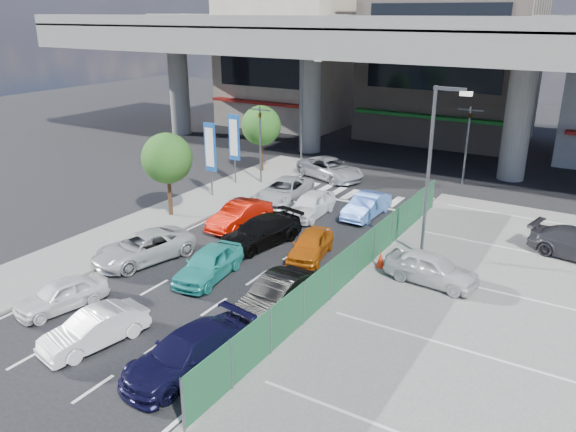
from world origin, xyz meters
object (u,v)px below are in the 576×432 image
Objects in this scene: van_white_back_left at (61,294)px; sedan_white_mid_left at (143,247)px; signboard_far at (234,140)px; tree_near at (167,158)px; wagon_silver_front_left at (284,191)px; crossing_wagon_silver at (330,169)px; hatch_black_mid_right at (277,295)px; taxi_orange_right at (311,245)px; kei_truck_front_right at (367,206)px; signboard_near at (210,149)px; street_lamp_left at (304,101)px; sedan_black_mid at (260,232)px; tree_far at (261,126)px; hatch_white_back_mid at (94,329)px; traffic_cone at (381,259)px; taxi_orange_left at (240,215)px; traffic_light_right at (469,126)px; street_lamp_right at (433,159)px; traffic_light_left at (260,126)px; taxi_teal_mid at (209,264)px; minivan_navy_back at (188,353)px; sedan_white_front_mid at (311,205)px; parked_sedan_white at (432,268)px.

sedan_white_mid_left is at bearing 109.53° from van_white_back_left.
signboard_far is 7.03m from tree_near.
wagon_silver_front_left is 0.97× the size of crossing_wagon_silver.
crossing_wagon_silver is (-6.63, 17.48, 0.02)m from hatch_black_mid_right.
taxi_orange_right is 8.44m from wagon_silver_front_left.
signboard_near is at bearing -167.93° from kei_truck_front_right.
crossing_wagon_silver is (3.56, -2.46, -4.06)m from street_lamp_left.
sedan_black_mid is at bearing -47.03° from signboard_far.
hatch_white_back_mid is at bearing -70.91° from tree_far.
taxi_orange_left is at bearing 173.88° from traffic_cone.
van_white_back_left is at bearing -76.32° from signboard_far.
tree_near is 1.15× the size of taxi_orange_left.
traffic_cone is (3.30, 0.58, -0.20)m from taxi_orange_right.
traffic_light_right is 1.11× the size of signboard_near.
street_lamp_right is 11.45m from wagon_silver_front_left.
traffic_light_left is 1.93m from signboard_far.
van_white_back_left is at bearing -81.31° from traffic_light_left.
street_lamp_left reaches higher than taxi_teal_mid.
sedan_white_front_mid is at bearing 113.91° from minivan_navy_back.
minivan_navy_back is at bearing -106.00° from street_lamp_right.
parked_sedan_white is at bearing 62.68° from hatch_white_back_mid.
traffic_cone is (9.26, 9.89, -0.17)m from van_white_back_left.
taxi_teal_mid is (6.14, -19.07, -4.08)m from street_lamp_left.
kei_truck_front_right is at bearing 92.14° from hatch_white_back_mid.
traffic_light_left is at bearing 145.55° from traffic_cone.
traffic_light_right reaches higher than crossing_wagon_silver.
tree_near is (0.60, -6.99, 0.32)m from signboard_far.
tree_near is 1.01× the size of minivan_navy_back.
signboard_far is at bearing 161.32° from street_lamp_right.
street_lamp_left reaches higher than crossing_wagon_silver.
signboard_far is 3.53m from tree_far.
sedan_black_mid is at bearing -29.82° from taxi_orange_left.
traffic_light_left is at bearing 114.25° from sedan_white_mid_left.
hatch_black_mid_right is 6.02m from traffic_cone.
kei_truck_front_right is 7.86m from crossing_wagon_silver.
sedan_white_mid_left is (3.86, -15.70, -2.72)m from tree_far.
minivan_navy_back is 12.95m from taxi_orange_left.
wagon_silver_front_left reaches higher than van_white_back_left.
taxi_orange_left is at bearing -36.36° from signboard_near.
traffic_light_right reaches higher than traffic_cone.
taxi_orange_right is (2.87, -0.03, -0.05)m from sedan_black_mid.
signboard_near is 8.71m from sedan_black_mid.
sedan_white_mid_left is 1.21× the size of kei_truck_front_right.
taxi_orange_right is 5.75m from parked_sedan_white.
signboard_far is at bearing 151.65° from traffic_cone.
sedan_black_mid and wagon_silver_front_left have the same top height.
traffic_cone is at bearing 87.28° from minivan_navy_back.
tree_far reaches higher than hatch_white_back_mid.
signboard_near is 0.99× the size of minivan_navy_back.
taxi_teal_mid is at bearing 100.66° from hatch_white_back_mid.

